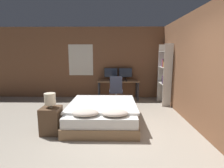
# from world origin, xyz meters

# --- Properties ---
(ground_plane) EXTENTS (20.00, 20.00, 0.00)m
(ground_plane) POSITION_xyz_m (0.00, 0.00, 0.00)
(ground_plane) COLOR #9E9384
(wall_back) EXTENTS (12.00, 0.08, 2.70)m
(wall_back) POSITION_xyz_m (-0.01, 3.83, 1.35)
(wall_back) COLOR brown
(wall_back) RESTS_ON ground_plane
(wall_side_right) EXTENTS (0.06, 12.00, 2.70)m
(wall_side_right) POSITION_xyz_m (1.80, 1.50, 1.35)
(wall_side_right) COLOR brown
(wall_side_right) RESTS_ON ground_plane
(bed) EXTENTS (1.64, 1.91, 0.57)m
(bed) POSITION_xyz_m (-0.37, 1.16, 0.25)
(bed) COLOR #846647
(bed) RESTS_ON ground_plane
(nightstand) EXTENTS (0.40, 0.41, 0.57)m
(nightstand) POSITION_xyz_m (-1.43, 0.58, 0.29)
(nightstand) COLOR brown
(nightstand) RESTS_ON ground_plane
(bedside_lamp) EXTENTS (0.23, 0.23, 0.31)m
(bedside_lamp) POSITION_xyz_m (-1.43, 0.58, 0.76)
(bedside_lamp) COLOR gray
(bedside_lamp) RESTS_ON nightstand
(desk) EXTENTS (1.53, 0.59, 0.72)m
(desk) POSITION_xyz_m (0.06, 3.47, 0.63)
(desk) COLOR #846042
(desk) RESTS_ON ground_plane
(monitor_left) EXTENTS (0.51, 0.16, 0.45)m
(monitor_left) POSITION_xyz_m (-0.22, 3.66, 0.98)
(monitor_left) COLOR black
(monitor_left) RESTS_ON desk
(monitor_right) EXTENTS (0.51, 0.16, 0.45)m
(monitor_right) POSITION_xyz_m (0.34, 3.66, 0.98)
(monitor_right) COLOR black
(monitor_right) RESTS_ON desk
(keyboard) EXTENTS (0.40, 0.13, 0.02)m
(keyboard) POSITION_xyz_m (0.06, 3.28, 0.73)
(keyboard) COLOR black
(keyboard) RESTS_ON desk
(computer_mouse) EXTENTS (0.07, 0.05, 0.04)m
(computer_mouse) POSITION_xyz_m (0.35, 3.28, 0.74)
(computer_mouse) COLOR black
(computer_mouse) RESTS_ON desk
(office_chair) EXTENTS (0.52, 0.52, 0.97)m
(office_chair) POSITION_xyz_m (-0.03, 2.76, 0.39)
(office_chair) COLOR black
(office_chair) RESTS_ON ground_plane
(bookshelf) EXTENTS (0.27, 0.73, 2.02)m
(bookshelf) POSITION_xyz_m (1.61, 2.86, 1.12)
(bookshelf) COLOR beige
(bookshelf) RESTS_ON ground_plane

